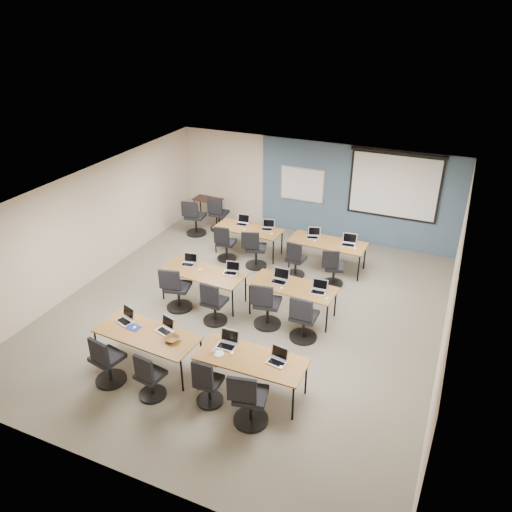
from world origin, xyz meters
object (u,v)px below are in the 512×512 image
at_px(training_table_mid_left, 203,274).
at_px(task_chair_10, 295,262).
at_px(training_table_mid_right, 293,288).
at_px(task_chair_5, 214,306).
at_px(task_chair_9, 255,252).
at_px(training_table_front_left, 147,335).
at_px(training_table_back_left, 249,230).
at_px(laptop_10, 313,235).
at_px(spare_chair_b, 194,220).
at_px(laptop_6, 280,279).
at_px(laptop_1, 166,327).
at_px(task_chair_11, 333,270).
at_px(training_table_back_right, 328,244).
at_px(laptop_8, 242,222).
at_px(projector_screen, 395,182).
at_px(laptop_3, 278,358).
at_px(task_chair_4, 177,292).
at_px(laptop_5, 231,270).
at_px(task_chair_7, 303,322).
at_px(task_chair_3, 249,402).
at_px(utility_table, 208,202).
at_px(laptop_4, 189,262).
at_px(task_chair_8, 225,246).
at_px(task_chair_6, 266,308).
at_px(training_table_front_right, 251,360).
at_px(laptop_7, 319,289).
at_px(task_chair_1, 149,380).
at_px(laptop_2, 228,342).
at_px(laptop_0, 126,318).
at_px(task_chair_0, 107,364).
at_px(whiteboard, 302,185).
at_px(spare_chair_a, 218,217).
at_px(laptop_11, 349,242).

relative_size(training_table_mid_left, task_chair_10, 1.95).
bearing_deg(task_chair_10, training_table_mid_right, -67.73).
bearing_deg(task_chair_5, training_table_mid_right, 34.88).
relative_size(task_chair_9, task_chair_10, 1.07).
bearing_deg(training_table_front_left, training_table_back_left, 96.40).
height_order(laptop_10, spare_chair_b, spare_chair_b).
relative_size(laptop_6, spare_chair_b, 0.33).
xyz_separation_m(laptop_1, task_chair_11, (2.02, 3.97, -0.39)).
height_order(training_table_back_right, laptop_8, laptop_8).
distance_m(projector_screen, laptop_3, 6.65).
bearing_deg(training_table_mid_left, task_chair_4, -119.69).
relative_size(laptop_5, task_chair_7, 0.30).
xyz_separation_m(task_chair_3, task_chair_11, (0.03, 4.75, -0.04)).
bearing_deg(training_table_front_left, task_chair_10, 76.47).
distance_m(projector_screen, utility_table, 5.45).
distance_m(training_table_mid_left, laptop_4, 0.51).
bearing_deg(task_chair_8, task_chair_6, -55.15).
bearing_deg(training_table_front_right, laptop_7, 80.19).
relative_size(training_table_back_right, laptop_6, 5.36).
bearing_deg(laptop_5, task_chair_1, -100.28).
relative_size(task_chair_7, task_chair_11, 1.07).
bearing_deg(laptop_1, training_table_front_left, -122.38).
distance_m(training_table_front_right, laptop_6, 2.62).
bearing_deg(training_table_mid_left, laptop_6, 13.73).
bearing_deg(task_chair_6, laptop_2, -99.35).
distance_m(laptop_0, laptop_3, 3.03).
height_order(training_table_front_left, task_chair_0, task_chair_0).
relative_size(training_table_back_right, laptop_10, 6.00).
distance_m(task_chair_7, spare_chair_b, 5.67).
relative_size(training_table_front_left, task_chair_10, 2.01).
bearing_deg(utility_table, laptop_4, -65.41).
xyz_separation_m(whiteboard, spare_chair_a, (-2.24, -0.83, -1.03)).
bearing_deg(task_chair_1, laptop_8, 107.89).
distance_m(task_chair_7, laptop_10, 3.32).
xyz_separation_m(laptop_10, spare_chair_b, (-3.62, 0.31, -0.35)).
xyz_separation_m(training_table_back_right, laptop_2, (-0.44, -4.67, 0.11)).
bearing_deg(laptop_3, laptop_11, 99.35).
distance_m(laptop_0, task_chair_0, 0.97).
bearing_deg(task_chair_6, task_chair_4, 175.93).
bearing_deg(task_chair_0, task_chair_8, 103.31).
bearing_deg(task_chair_6, training_table_mid_left, 158.22).
relative_size(training_table_front_right, task_chair_5, 1.87).
xyz_separation_m(training_table_front_right, training_table_back_left, (-2.22, 4.79, -0.00)).
bearing_deg(laptop_2, laptop_3, -4.84).
xyz_separation_m(training_table_mid_left, laptop_11, (2.60, 2.63, 0.11)).
height_order(task_chair_5, task_chair_11, task_chair_5).
height_order(training_table_mid_right, laptop_7, laptop_7).
bearing_deg(training_table_front_right, whiteboard, 101.26).
distance_m(task_chair_3, laptop_10, 5.70).
height_order(task_chair_4, task_chair_9, task_chair_4).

